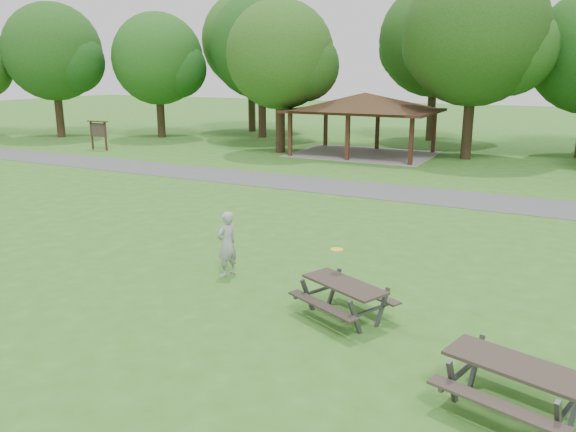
{
  "coord_description": "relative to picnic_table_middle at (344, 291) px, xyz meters",
  "views": [
    {
      "loc": [
        7.63,
        -8.98,
        5.12
      ],
      "look_at": [
        1.0,
        4.0,
        1.3
      ],
      "focal_mm": 35.0,
      "sensor_mm": 36.0,
      "label": 1
    }
  ],
  "objects": [
    {
      "name": "frisbee_in_flight",
      "position": [
        -0.4,
        0.55,
        0.71
      ],
      "size": [
        0.34,
        0.34,
        0.02
      ],
      "color": "yellow",
      "rests_on": "ground"
    },
    {
      "name": "tree_row_a",
      "position": [
        -31.59,
        20.69,
        5.55
      ],
      "size": [
        7.56,
        7.2,
        9.97
      ],
      "color": "#321F16",
      "rests_on": "ground"
    },
    {
      "name": "ground",
      "position": [
        -3.68,
        -1.34,
        -0.6
      ],
      "size": [
        160.0,
        160.0,
        0.0
      ],
      "primitive_type": "plane",
      "color": "#316C1F",
      "rests_on": "ground"
    },
    {
      "name": "asphalt_path",
      "position": [
        -3.68,
        12.66,
        -0.59
      ],
      "size": [
        120.0,
        3.2,
        0.02
      ],
      "primitive_type": "cube",
      "color": "#4D4D50",
      "rests_on": "ground"
    },
    {
      "name": "tree_row_c",
      "position": [
        -17.59,
        27.69,
        5.94
      ],
      "size": [
        8.19,
        7.8,
        10.67
      ],
      "color": "#331F16",
      "rests_on": "ground"
    },
    {
      "name": "picnic_table_far",
      "position": [
        3.56,
        -2.04,
        0.05
      ],
      "size": [
        2.4,
        2.12,
        0.88
      ],
      "color": "#2F2722",
      "rests_on": "ground"
    },
    {
      "name": "pavilion",
      "position": [
        -7.68,
        22.66,
        2.46
      ],
      "size": [
        8.6,
        7.01,
        3.76
      ],
      "color": "#382414",
      "rests_on": "ground"
    },
    {
      "name": "tree_row_e",
      "position": [
        -1.58,
        23.69,
        6.18
      ],
      "size": [
        8.4,
        8.0,
        11.02
      ],
      "color": "black",
      "rests_on": "ground"
    },
    {
      "name": "tree_row_d",
      "position": [
        -12.6,
        21.19,
        5.17
      ],
      "size": [
        6.93,
        6.6,
        9.27
      ],
      "color": "#2F2015",
      "rests_on": "ground"
    },
    {
      "name": "picnic_table_middle",
      "position": [
        0.0,
        0.0,
        0.0
      ],
      "size": [
        2.34,
        2.15,
        0.82
      ],
      "color": "#2E2721",
      "rests_on": "ground"
    },
    {
      "name": "tree_row_b",
      "position": [
        -24.6,
        24.19,
        5.06
      ],
      "size": [
        7.14,
        6.8,
        9.28
      ],
      "color": "black",
      "rests_on": "ground"
    },
    {
      "name": "notice_board",
      "position": [
        -23.68,
        16.66,
        0.71
      ],
      "size": [
        1.6,
        0.3,
        1.88
      ],
      "color": "#322112",
      "rests_on": "ground"
    },
    {
      "name": "tree_deep_a",
      "position": [
        -20.58,
        31.19,
        6.53
      ],
      "size": [
        8.4,
        8.0,
        11.38
      ],
      "color": "#2F2115",
      "rests_on": "ground"
    },
    {
      "name": "frisbee_thrower",
      "position": [
        -3.58,
        1.02,
        0.24
      ],
      "size": [
        0.54,
        0.69,
        1.69
      ],
      "primitive_type": "imported",
      "rotation": [
        0.0,
        0.0,
        -1.81
      ],
      "color": "#A0A0A2",
      "rests_on": "ground"
    },
    {
      "name": "tree_deep_b",
      "position": [
        -5.58,
        31.69,
        6.28
      ],
      "size": [
        8.4,
        8.0,
        11.13
      ],
      "color": "#2F2215",
      "rests_on": "ground"
    }
  ]
}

